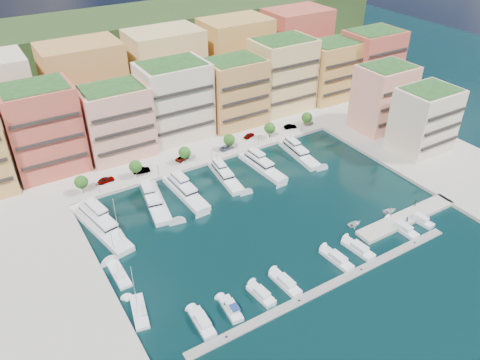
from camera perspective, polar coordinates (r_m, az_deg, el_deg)
The scene contains 58 objects.
ground at distance 127.26m, azimuth 3.24°, elevation -3.92°, with size 400.00×400.00×0.00m, color black.
north_quay at distance 174.09m, azimuth -8.40°, elevation 6.62°, with size 220.00×64.00×2.00m, color #9E998E.
east_quay at distance 161.63m, azimuth 23.42°, elevation 1.86°, with size 34.00×76.00×2.00m, color #9E998E.
west_quay at distance 106.92m, azimuth -23.85°, elevation -16.34°, with size 34.00×76.00×2.00m, color #9E998E.
hillside at distance 215.67m, azimuth -13.78°, elevation 11.33°, with size 240.00×40.00×58.00m, color #1F3214.
south_pontoon at distance 108.53m, azimuth 11.05°, elevation -12.50°, with size 72.00×2.20×0.35m, color gray.
finger_pier at distance 132.25m, azimuth 19.61°, elevation -4.50°, with size 32.00×5.00×2.00m, color #9E998E.
apartment_1 at distance 149.17m, azimuth -22.80°, elevation 5.73°, with size 20.00×16.50×26.80m.
apartment_2 at distance 151.82m, azimuth -14.83°, elevation 6.91°, with size 20.00×15.50×22.80m.
apartment_3 at distance 159.24m, azimuth -7.95°, elevation 9.56°, with size 22.00×16.50×25.80m.
apartment_4 at distance 167.19m, azimuth -0.67°, elevation 10.67°, with size 20.00×15.50×23.80m.
apartment_5 at distance 179.64m, azimuth 5.16°, elevation 12.67°, with size 22.00×16.50×26.80m.
apartment_6 at distance 192.16m, azimuth 10.95°, elevation 12.95°, with size 20.00×15.50×22.80m.
apartment_7 at distance 203.96m, azimuth 15.72°, elevation 13.80°, with size 22.00×16.50×24.80m.
apartment_east_a at distance 171.37m, azimuth 17.06°, elevation 9.59°, with size 18.00×14.50×22.80m.
apartment_east_b at distance 161.61m, azimuth 21.57°, elevation 6.88°, with size 18.00×14.50×20.80m.
backblock_1 at distance 171.48m, azimuth -18.28°, elevation 10.74°, with size 26.00×18.00×30.00m, color #C68A4A.
backblock_2 at distance 179.88m, azimuth -8.95°, elevation 13.01°, with size 26.00×18.00×30.00m, color #D1BB6E.
backblock_3 at distance 192.65m, azimuth -0.52°, elevation 14.75°, with size 26.00×18.00×30.00m, color #CC8B4A.
backblock_4 at distance 208.97m, azimuth 6.82°, elevation 15.99°, with size 26.00×18.00×30.00m, color #B8513D.
tree_0 at distance 137.93m, azimuth -18.80°, elevation -0.24°, with size 3.80×3.80×5.65m.
tree_1 at distance 141.06m, azimuth -12.62°, elevation 1.62°, with size 3.80×3.80×5.65m.
tree_2 at distance 145.88m, azimuth -6.77°, elevation 3.36°, with size 3.80×3.80×5.65m.
tree_3 at distance 152.24m, azimuth -1.33°, elevation 4.94°, with size 3.80×3.80×5.65m.
tree_4 at distance 159.95m, azimuth 3.65°, elevation 6.34°, with size 3.80×3.80×5.65m.
tree_5 at distance 168.83m, azimuth 8.16°, elevation 7.56°, with size 3.80×3.80×5.65m.
lamppost_0 at distance 137.11m, azimuth -16.89°, elevation -0.53°, with size 0.30×0.30×4.20m.
lamppost_1 at distance 141.27m, azimuth -9.99°, elevation 1.57°, with size 0.30×0.30×4.20m.
lamppost_2 at distance 147.54m, azimuth -3.56°, elevation 3.49°, with size 0.30×0.30×4.20m.
lamppost_3 at distance 155.64m, azimuth 2.29°, elevation 5.20°, with size 0.30×0.30×4.20m.
lamppost_4 at distance 165.31m, azimuth 7.54°, elevation 6.68°, with size 0.30×0.30×4.20m.
yacht_0 at distance 126.44m, azimuth -16.83°, elevation -5.13°, with size 9.48×26.26×7.30m.
yacht_1 at distance 131.80m, azimuth -10.42°, elevation -2.44°, with size 8.02×20.89×7.30m.
yacht_2 at distance 134.44m, azimuth -6.82°, elevation -1.24°, with size 5.57×20.78×7.30m.
yacht_3 at distance 140.41m, azimuth -1.88°, elevation 0.63°, with size 6.03×18.63×7.30m.
yacht_4 at distance 145.45m, azimuth 2.55°, elevation 1.81°, with size 5.48×20.32×7.30m.
yacht_5 at distance 153.37m, azimuth 7.06°, elevation 3.40°, with size 5.92×19.58×7.30m.
cruiser_0 at distance 99.24m, azimuth -4.64°, elevation -16.94°, with size 3.12×8.34×2.55m.
cruiser_1 at distance 101.27m, azimuth -1.09°, elevation -15.44°, with size 3.19×7.57×2.66m.
cruiser_2 at distance 104.05m, azimuth 2.61°, elevation -13.80°, with size 3.43×7.51×2.55m.
cruiser_3 at distance 106.75m, azimuth 5.55°, elevation -12.44°, with size 3.27×8.80×2.55m.
cruiser_5 at distance 114.22m, azimuth 11.71°, elevation -9.43°, with size 3.50×9.15×2.55m.
cruiser_6 at distance 118.13m, azimuth 14.22°, elevation -8.15°, with size 3.72×8.85×2.55m.
cruiser_8 at distance 127.66m, azimuth 19.15°, elevation -5.59°, with size 3.16×9.10×2.55m.
cruiser_9 at distance 132.17m, azimuth 21.06°, elevation -4.57°, with size 3.28×7.89×2.55m.
sailboat_0 at distance 103.18m, azimuth -12.14°, elevation -15.47°, with size 4.73×9.92×13.20m.
sailboat_2 at distance 120.97m, azimuth -14.33°, elevation -7.18°, with size 2.79×8.12×13.20m.
sailboat_1 at distance 111.90m, azimuth -14.50°, elevation -11.14°, with size 2.89×9.47×13.20m.
tender_0 at distance 125.95m, azimuth 13.80°, elevation -5.20°, with size 2.88×4.03×0.84m, color silver.
tender_2 at distance 133.11m, azimuth 17.79°, elevation -3.61°, with size 2.93×4.10×0.85m, color silver.
car_0 at distance 142.45m, azimuth -16.05°, elevation 0.03°, with size 1.99×4.94×1.68m, color gray.
car_1 at distance 144.56m, azimuth -11.94°, elevation 1.19°, with size 1.79×5.14×1.69m, color gray.
car_2 at distance 149.14m, azimuth -7.04°, elevation 2.69°, with size 2.27×4.92×1.37m, color gray.
car_3 at distance 153.87m, azimuth -1.65°, elevation 3.99°, with size 2.12×5.20×1.51m, color gray.
car_4 at distance 161.34m, azimuth 1.11°, elevation 5.47°, with size 1.83×4.54×1.55m, color gray.
car_5 at distance 168.38m, azimuth 6.15°, elevation 6.50°, with size 1.56×4.47×1.47m, color gray.
person_0 at distance 128.80m, azimuth 19.70°, elevation -4.56°, with size 0.67×0.44×1.82m, color navy.
person_1 at distance 135.64m, azimuth 20.56°, elevation -2.71°, with size 0.84×0.65×1.73m, color #503830.
Camera 1 is at (-59.23, -82.82, 76.34)m, focal length 35.00 mm.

